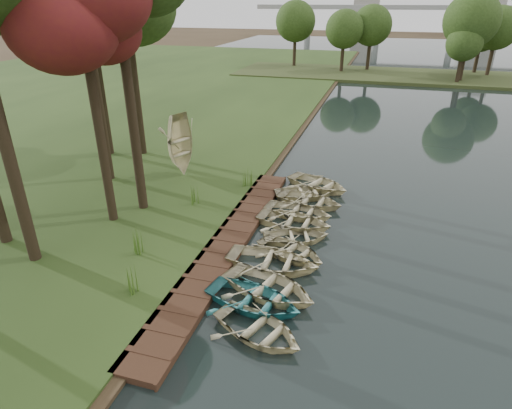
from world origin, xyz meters
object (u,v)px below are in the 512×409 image
(rowboat_0, at_px, (258,327))
(stored_rowboat, at_px, (182,169))
(rowboat_2, at_px, (269,286))
(rowboat_1, at_px, (254,298))
(boardwalk, at_px, (228,243))

(rowboat_0, bearing_deg, stored_rowboat, 57.21)
(rowboat_0, height_order, stored_rowboat, stored_rowboat)
(stored_rowboat, bearing_deg, rowboat_2, -119.40)
(rowboat_1, distance_m, stored_rowboat, 12.82)
(rowboat_0, xyz_separation_m, rowboat_1, (-0.57, 1.36, 0.04))
(rowboat_2, xyz_separation_m, stored_rowboat, (-7.97, 9.47, 0.26))
(boardwalk, height_order, rowboat_0, rowboat_0)
(boardwalk, bearing_deg, rowboat_2, -47.24)
(rowboat_0, distance_m, rowboat_1, 1.48)
(rowboat_0, distance_m, stored_rowboat, 14.26)
(stored_rowboat, bearing_deg, boardwalk, -120.63)
(boardwalk, xyz_separation_m, stored_rowboat, (-5.32, 6.60, 0.54))
(rowboat_0, distance_m, rowboat_2, 2.20)
(rowboat_0, bearing_deg, rowboat_1, 44.83)
(rowboat_0, xyz_separation_m, stored_rowboat, (-8.19, 11.67, 0.31))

